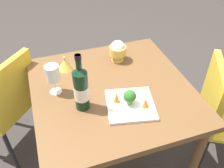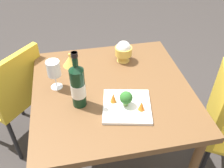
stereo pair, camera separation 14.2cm
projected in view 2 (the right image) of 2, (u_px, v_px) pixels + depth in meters
The scene contains 11 objects.
ground_plane at pixel (112, 161), 1.92m from camera, with size 8.00×8.00×0.00m, color #383330.
dining_table at pixel (112, 99), 1.50m from camera, with size 0.91×0.91×0.75m.
chair_by_wall at pixel (16, 92), 1.74m from camera, with size 0.57×0.57×0.85m.
wine_bottle at pixel (78, 86), 1.26m from camera, with size 0.08×0.08×0.33m.
wine_glass at pixel (54, 69), 1.36m from camera, with size 0.08×0.08×0.18m.
rice_bowl at pixel (124, 51), 1.61m from camera, with size 0.11×0.11×0.14m.
rice_bowl_lid at pixel (70, 61), 1.59m from camera, with size 0.10×0.10×0.09m.
serving_plate at pixel (127, 106), 1.31m from camera, with size 0.30×0.30×0.02m.
broccoli_floret at pixel (126, 98), 1.28m from camera, with size 0.07×0.07×0.09m.
carrot_garnish_left at pixel (113, 97), 1.31m from camera, with size 0.03×0.03×0.06m.
carrot_garnish_right at pixel (141, 106), 1.27m from camera, with size 0.04×0.04×0.06m.
Camera 2 is at (-0.21, -1.07, 1.69)m, focal length 39.87 mm.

